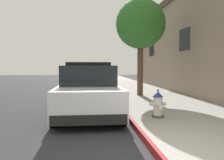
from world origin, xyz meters
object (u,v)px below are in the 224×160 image
fire_hydrant (158,105)px  parked_car_silver_ahead (90,77)px  police_cruiser (89,90)px  street_tree (141,25)px

fire_hydrant → parked_car_silver_ahead: bearing=98.3°
police_cruiser → street_tree: (2.48, 3.24, 2.78)m
police_cruiser → fire_hydrant: size_ratio=6.37×
police_cruiser → parked_car_silver_ahead: police_cruiser is taller
parked_car_silver_ahead → fire_hydrant: size_ratio=6.37×
parked_car_silver_ahead → fire_hydrant: (1.75, -11.89, -0.23)m
parked_car_silver_ahead → street_tree: size_ratio=1.06×
parked_car_silver_ahead → fire_hydrant: bearing=-81.7°
parked_car_silver_ahead → street_tree: bearing=-71.5°
police_cruiser → street_tree: bearing=52.6°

